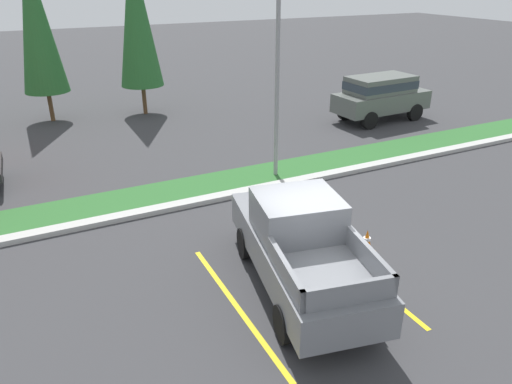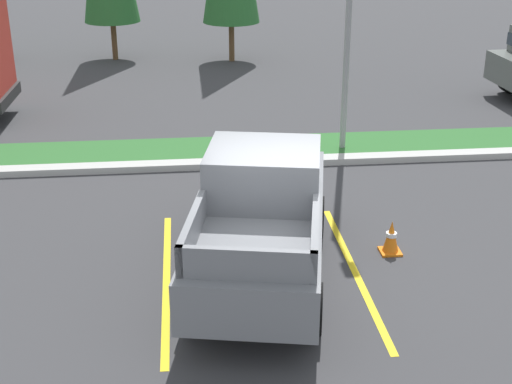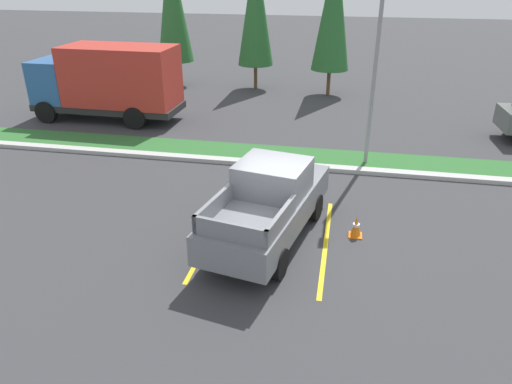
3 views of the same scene
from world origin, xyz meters
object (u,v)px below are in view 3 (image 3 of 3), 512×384
cargo_truck_distant (108,80)px  street_light (378,47)px  cypress_tree_leftmost (172,2)px  cypress_tree_left_inner (256,6)px  pickup_truck_main (269,203)px  traffic_cone (356,227)px  cypress_tree_center (333,7)px

cargo_truck_distant → street_light: street_light is taller
cypress_tree_leftmost → cypress_tree_left_inner: (4.80, 0.01, -0.16)m
pickup_truck_main → street_light: 7.08m
cargo_truck_distant → traffic_cone: bearing=-37.6°
pickup_truck_main → cypress_tree_left_inner: size_ratio=0.71×
street_light → cypress_tree_center: bearing=100.9°
traffic_cone → pickup_truck_main: bearing=-167.3°
cargo_truck_distant → pickup_truck_main: bearing=-45.7°
street_light → cypress_tree_center: cypress_tree_center is taller
cargo_truck_distant → cypress_tree_center: 12.10m
cargo_truck_distant → cypress_tree_center: size_ratio=0.87×
cypress_tree_center → traffic_cone: size_ratio=13.09×
traffic_cone → cypress_tree_leftmost: bearing=123.6°
street_light → cypress_tree_center: (-1.95, 10.15, 0.43)m
street_light → cypress_tree_leftmost: size_ratio=0.91×
cypress_tree_leftmost → cypress_tree_center: (9.07, -0.69, -0.08)m
street_light → traffic_cone: size_ratio=12.14×
traffic_cone → street_light: bearing=86.5°
cypress_tree_left_inner → traffic_cone: (5.91, -16.10, -4.26)m
street_light → cypress_tree_center: size_ratio=0.93×
cargo_truck_distant → traffic_cone: (11.35, -8.75, -1.56)m
street_light → cypress_tree_leftmost: 15.47m
cargo_truck_distant → cypress_tree_left_inner: cypress_tree_left_inner is taller
cypress_tree_left_inner → traffic_cone: 17.67m
cypress_tree_center → cypress_tree_leftmost: bearing=175.6°
cypress_tree_leftmost → traffic_cone: bearing=-56.4°
pickup_truck_main → cargo_truck_distant: cargo_truck_distant is taller
pickup_truck_main → street_light: size_ratio=0.75×
cypress_tree_left_inner → cypress_tree_center: bearing=-9.4°
cypress_tree_leftmost → cypress_tree_left_inner: 4.80m
street_light → cypress_tree_leftmost: cypress_tree_leftmost is taller
traffic_cone → cargo_truck_distant: bearing=142.4°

